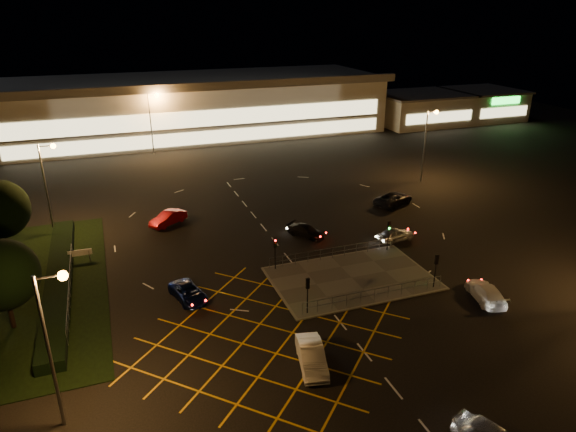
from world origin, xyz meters
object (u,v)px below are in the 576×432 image
object	(u,v)px
signal_se	(436,264)
car_right_silver	(396,234)
car_circ_red	(168,218)
car_east_grey	(393,199)
car_left_blue	(188,293)
signal_nw	(275,247)
car_approach_white	(486,292)
car_far_dkgrey	(306,231)
signal_sw	(308,288)
signal_ne	(389,229)
car_queue_white	(312,356)

from	to	relation	value
signal_se	car_right_silver	distance (m)	10.22
car_circ_red	signal_se	bearing A→B (deg)	6.45
signal_se	car_east_grey	size ratio (longest dim) A/B	0.56
car_left_blue	car_circ_red	size ratio (longest dim) A/B	0.99
signal_nw	car_approach_white	xyz separation A→B (m)	(14.96, -11.12, -1.66)
car_circ_red	car_east_grey	size ratio (longest dim) A/B	0.81
signal_se	car_right_silver	size ratio (longest dim) A/B	0.76
car_far_dkgrey	signal_sw	bearing A→B (deg)	-148.05
signal_ne	car_left_blue	bearing A→B (deg)	-173.35
signal_nw	car_circ_red	xyz separation A→B (m)	(-7.91, 14.60, -1.62)
signal_sw	car_queue_white	distance (m)	6.62
car_left_blue	car_far_dkgrey	world-z (taller)	car_left_blue
car_approach_white	car_far_dkgrey	bearing A→B (deg)	-47.56
signal_nw	car_circ_red	world-z (taller)	signal_nw
car_queue_white	car_right_silver	world-z (taller)	car_queue_white
signal_se	car_left_blue	xyz separation A→B (m)	(-20.59, 5.58, -1.74)
car_queue_white	car_east_grey	distance (m)	33.31
signal_se	car_approach_white	size ratio (longest dim) A/B	0.64
signal_se	car_right_silver	bearing A→B (deg)	-102.12
signal_sw	signal_ne	distance (m)	14.41
car_left_blue	car_far_dkgrey	bearing A→B (deg)	16.26
car_far_dkgrey	car_right_silver	bearing A→B (deg)	-63.07
signal_se	signal_nw	distance (m)	14.41
signal_nw	car_queue_white	distance (m)	14.30
signal_se	signal_nw	xyz separation A→B (m)	(-12.00, 7.99, 0.00)
car_left_blue	car_approach_white	size ratio (longest dim) A/B	0.92
signal_sw	signal_ne	bearing A→B (deg)	-146.35
signal_sw	car_far_dkgrey	distance (m)	15.32
signal_sw	signal_ne	size ratio (longest dim) A/B	1.00
signal_se	car_circ_red	size ratio (longest dim) A/B	0.69
signal_nw	car_east_grey	size ratio (longest dim) A/B	0.56
signal_sw	car_circ_red	distance (m)	23.99
car_far_dkgrey	car_east_grey	bearing A→B (deg)	-15.87
car_right_silver	car_circ_red	size ratio (longest dim) A/B	0.90
car_left_blue	car_circ_red	bearing A→B (deg)	72.93
car_right_silver	car_far_dkgrey	bearing A→B (deg)	56.77
car_approach_white	car_east_grey	bearing A→B (deg)	-87.30
signal_nw	car_far_dkgrey	xyz separation A→B (m)	(5.63, 6.15, -1.75)
car_right_silver	car_approach_white	size ratio (longest dim) A/B	0.84
signal_sw	signal_se	size ratio (longest dim) A/B	1.00
signal_sw	signal_nw	size ratio (longest dim) A/B	1.00
car_far_dkgrey	car_circ_red	xyz separation A→B (m)	(-13.54, 8.45, 0.13)
signal_ne	car_queue_white	bearing A→B (deg)	-135.20
signal_se	car_east_grey	xyz separation A→B (m)	(7.46, 19.30, -1.58)
signal_nw	car_right_silver	size ratio (longest dim) A/B	0.76
signal_sw	car_far_dkgrey	xyz separation A→B (m)	(5.63, 14.14, -1.75)
car_east_grey	signal_sw	bearing A→B (deg)	110.60
signal_ne	car_right_silver	distance (m)	3.28
signal_nw	car_right_silver	xyz separation A→B (m)	(14.12, 1.87, -1.66)
signal_ne	signal_nw	bearing A→B (deg)	180.00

